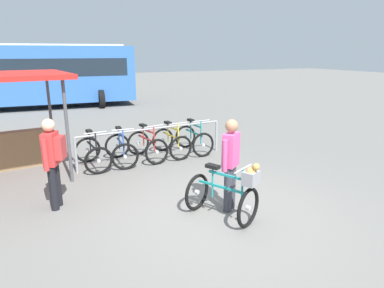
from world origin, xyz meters
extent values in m
plane|color=slate|center=(0.00, 0.00, 0.00)|extent=(80.00, 80.00, 0.00)
cylinder|color=#99999E|center=(-1.98, 3.17, 0.42)|extent=(0.06, 0.06, 0.85)
cylinder|color=#99999E|center=(1.86, 3.46, 0.42)|extent=(0.06, 0.06, 0.85)
cylinder|color=#99999E|center=(-0.06, 3.32, 0.85)|extent=(3.84, 0.35, 0.05)
torus|color=black|center=(-1.62, 3.89, 0.33)|extent=(0.67, 0.16, 0.66)
cylinder|color=#B7B7BC|center=(-1.62, 3.89, 0.33)|extent=(0.09, 0.07, 0.08)
torus|color=black|center=(-1.52, 2.87, 0.33)|extent=(0.67, 0.16, 0.66)
cylinder|color=#B7B7BC|center=(-1.52, 2.87, 0.33)|extent=(0.09, 0.07, 0.08)
cube|color=black|center=(-1.57, 3.38, 0.56)|extent=(0.12, 0.92, 0.04)
cube|color=black|center=(-1.57, 3.33, 0.78)|extent=(0.09, 0.61, 0.04)
cylinder|color=black|center=(-1.59, 3.56, 0.60)|extent=(0.03, 0.03, 0.55)
cube|color=black|center=(-1.59, 3.56, 0.88)|extent=(0.14, 0.25, 0.06)
cylinder|color=black|center=(-1.53, 2.99, 0.65)|extent=(0.03, 0.03, 0.63)
cylinder|color=#B7B7BC|center=(-1.53, 2.99, 0.96)|extent=(0.52, 0.08, 0.03)
torus|color=black|center=(-0.85, 3.94, 0.33)|extent=(0.66, 0.10, 0.66)
cylinder|color=#B7B7BC|center=(-0.85, 3.94, 0.33)|extent=(0.08, 0.07, 0.08)
torus|color=black|center=(-0.90, 2.92, 0.33)|extent=(0.66, 0.10, 0.66)
cylinder|color=#B7B7BC|center=(-0.90, 2.92, 0.33)|extent=(0.08, 0.07, 0.08)
cube|color=#2D56B7|center=(-0.87, 3.43, 0.56)|extent=(0.08, 0.92, 0.04)
cube|color=#2D56B7|center=(-0.88, 3.38, 0.78)|extent=(0.07, 0.61, 0.04)
cylinder|color=#2D56B7|center=(-0.86, 3.62, 0.60)|extent=(0.03, 0.03, 0.55)
cube|color=black|center=(-0.86, 3.62, 0.88)|extent=(0.13, 0.25, 0.06)
cylinder|color=#2D56B7|center=(-0.89, 3.05, 0.65)|extent=(0.03, 0.03, 0.63)
cylinder|color=#B7B7BC|center=(-0.89, 3.05, 0.96)|extent=(0.52, 0.05, 0.03)
torus|color=black|center=(-0.27, 3.99, 0.33)|extent=(0.66, 0.20, 0.66)
cylinder|color=#B7B7BC|center=(-0.27, 3.99, 0.33)|extent=(0.09, 0.08, 0.08)
torus|color=black|center=(-0.08, 2.99, 0.33)|extent=(0.66, 0.20, 0.66)
cylinder|color=#B7B7BC|center=(-0.08, 2.99, 0.33)|extent=(0.09, 0.08, 0.08)
cube|color=red|center=(-0.17, 3.49, 0.56)|extent=(0.20, 0.91, 0.04)
cube|color=red|center=(-0.17, 3.44, 0.78)|extent=(0.15, 0.61, 0.04)
cylinder|color=red|center=(-0.21, 3.67, 0.60)|extent=(0.03, 0.03, 0.55)
cube|color=black|center=(-0.21, 3.67, 0.88)|extent=(0.16, 0.26, 0.06)
cylinder|color=red|center=(-0.10, 3.11, 0.65)|extent=(0.03, 0.03, 0.63)
cylinder|color=#B7B7BC|center=(-0.10, 3.11, 0.96)|extent=(0.52, 0.12, 0.03)
torus|color=black|center=(0.46, 4.05, 0.33)|extent=(0.67, 0.16, 0.66)
cylinder|color=#B7B7BC|center=(0.46, 4.05, 0.33)|extent=(0.09, 0.07, 0.08)
torus|color=black|center=(0.58, 3.04, 0.33)|extent=(0.67, 0.16, 0.66)
cylinder|color=#B7B7BC|center=(0.58, 3.04, 0.33)|extent=(0.09, 0.07, 0.08)
cube|color=yellow|center=(0.52, 3.54, 0.56)|extent=(0.14, 0.92, 0.04)
cube|color=yellow|center=(0.53, 3.49, 0.78)|extent=(0.11, 0.61, 0.04)
cylinder|color=yellow|center=(0.50, 3.72, 0.60)|extent=(0.03, 0.03, 0.55)
cube|color=black|center=(0.50, 3.72, 0.88)|extent=(0.15, 0.25, 0.06)
cylinder|color=yellow|center=(0.57, 3.16, 0.65)|extent=(0.03, 0.03, 0.63)
cylinder|color=#B7B7BC|center=(0.57, 3.16, 0.96)|extent=(0.52, 0.09, 0.03)
torus|color=black|center=(1.19, 4.10, 0.33)|extent=(0.67, 0.14, 0.66)
cylinder|color=#B7B7BC|center=(1.19, 4.10, 0.33)|extent=(0.08, 0.07, 0.08)
torus|color=black|center=(1.25, 3.09, 0.33)|extent=(0.67, 0.14, 0.66)
cylinder|color=#B7B7BC|center=(1.25, 3.09, 0.33)|extent=(0.08, 0.07, 0.08)
cube|color=teal|center=(1.22, 3.60, 0.56)|extent=(0.10, 0.92, 0.04)
cube|color=teal|center=(1.22, 3.55, 0.78)|extent=(0.08, 0.61, 0.04)
cylinder|color=teal|center=(1.21, 3.78, 0.60)|extent=(0.03, 0.03, 0.55)
cube|color=black|center=(1.21, 3.78, 0.88)|extent=(0.14, 0.25, 0.06)
cylinder|color=teal|center=(1.25, 3.21, 0.65)|extent=(0.03, 0.03, 0.63)
cylinder|color=#B7B7BC|center=(1.25, 3.21, 0.96)|extent=(0.52, 0.06, 0.03)
torus|color=black|center=(-0.26, 0.31, 0.33)|extent=(0.61, 0.36, 0.66)
cylinder|color=#B7B7BC|center=(-0.26, 0.31, 0.33)|extent=(0.10, 0.09, 0.08)
torus|color=black|center=(0.21, -0.59, 0.33)|extent=(0.61, 0.36, 0.66)
cylinder|color=#B7B7BC|center=(0.21, -0.59, 0.33)|extent=(0.10, 0.09, 0.08)
cube|color=teal|center=(-0.03, -0.14, 0.56)|extent=(0.46, 0.83, 0.04)
cube|color=teal|center=(0.00, -0.18, 0.78)|extent=(0.31, 0.56, 0.04)
cylinder|color=teal|center=(-0.11, 0.02, 0.60)|extent=(0.03, 0.03, 0.55)
cube|color=black|center=(-0.11, 0.02, 0.88)|extent=(0.22, 0.27, 0.06)
cylinder|color=teal|center=(0.15, -0.48, 0.65)|extent=(0.03, 0.03, 0.63)
cylinder|color=#B7B7BC|center=(0.15, -0.48, 0.96)|extent=(0.47, 0.26, 0.03)
cube|color=gray|center=(0.22, -0.61, 0.84)|extent=(0.32, 0.30, 0.22)
ellipsoid|color=tan|center=(0.22, -0.61, 0.94)|extent=(0.23, 0.23, 0.16)
sphere|color=tan|center=(0.26, -0.68, 1.04)|extent=(0.11, 0.11, 0.11)
cylinder|color=#383842|center=(0.19, 0.01, 0.41)|extent=(0.14, 0.14, 0.82)
cylinder|color=#383842|center=(0.33, 0.12, 0.41)|extent=(0.14, 0.14, 0.82)
cube|color=#E54C8C|center=(0.26, 0.07, 1.11)|extent=(0.39, 0.36, 0.58)
cylinder|color=#E54C8C|center=(0.07, -0.05, 1.06)|extent=(0.09, 0.09, 0.55)
cylinder|color=#E54C8C|center=(0.43, 0.22, 1.06)|extent=(0.09, 0.09, 0.55)
sphere|color=#9E7051|center=(0.26, 0.07, 1.53)|extent=(0.22, 0.22, 0.22)
cylinder|color=black|center=(-2.57, 1.36, 0.41)|extent=(0.14, 0.14, 0.82)
cylinder|color=black|center=(-2.50, 1.53, 0.41)|extent=(0.14, 0.14, 0.82)
cube|color=red|center=(-2.53, 1.44, 1.11)|extent=(0.32, 0.39, 0.58)
cylinder|color=red|center=(-2.64, 1.25, 1.06)|extent=(0.09, 0.09, 0.55)
cylinder|color=red|center=(-2.46, 1.65, 1.06)|extent=(0.09, 0.09, 0.55)
sphere|color=beige|center=(-2.53, 1.44, 1.53)|extent=(0.22, 0.22, 0.22)
cube|color=#B23333|center=(-2.39, 1.38, 1.13)|extent=(0.23, 0.29, 0.40)
cube|color=#3366B7|center=(-2.85, 13.93, 1.65)|extent=(10.13, 3.08, 2.70)
cube|color=#19232D|center=(-2.85, 13.93, 2.00)|extent=(9.33, 3.05, 0.84)
cube|color=silver|center=(-2.85, 13.93, 3.04)|extent=(9.12, 2.77, 0.08)
cylinder|color=black|center=(0.32, 12.49, 0.45)|extent=(0.30, 0.91, 0.90)
cylinder|color=black|center=(0.47, 14.99, 0.45)|extent=(0.30, 0.91, 0.90)
cylinder|color=#4C4C51|center=(-2.37, 4.45, 1.10)|extent=(0.07, 0.07, 2.20)
cylinder|color=#4C4C51|center=(-2.14, 2.67, 1.10)|extent=(0.07, 0.07, 2.20)
camera|label=1|loc=(-2.69, -4.71, 2.74)|focal=31.77mm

